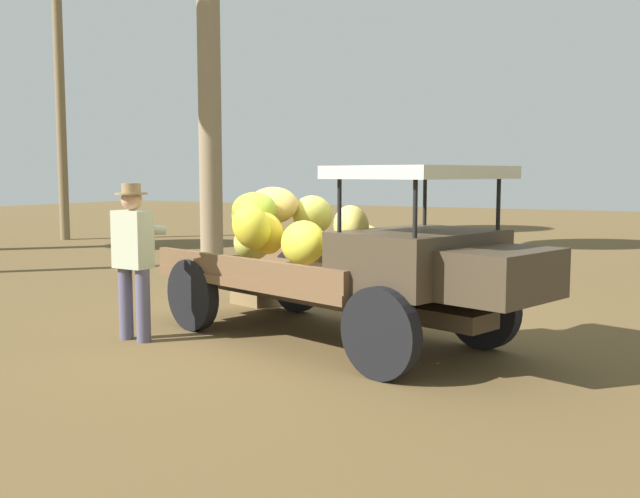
# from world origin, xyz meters

# --- Properties ---
(ground_plane) EXTENTS (60.00, 60.00, 0.00)m
(ground_plane) POSITION_xyz_m (0.00, 0.00, 0.00)
(ground_plane) COLOR brown
(truck) EXTENTS (4.66, 2.80, 1.85)m
(truck) POSITION_xyz_m (0.65, -0.40, 0.92)
(truck) COLOR #403425
(truck) RESTS_ON ground
(farmer) EXTENTS (0.53, 0.47, 1.68)m
(farmer) POSITION_xyz_m (-1.47, -1.33, 0.95)
(farmer) COLOR #54516A
(farmer) RESTS_ON ground
(wooden_crate) EXTENTS (0.67, 0.54, 0.44)m
(wooden_crate) POSITION_xyz_m (-1.52, 1.08, 0.22)
(wooden_crate) COLOR olive
(wooden_crate) RESTS_ON ground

